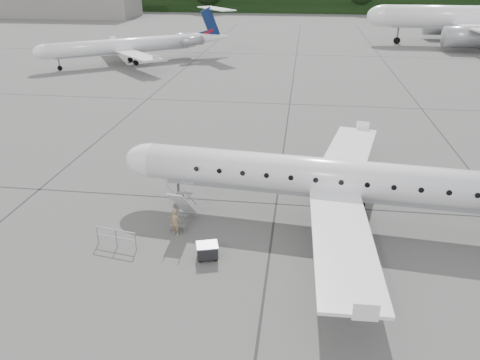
# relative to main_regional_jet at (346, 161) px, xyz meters

# --- Properties ---
(ground) EXTENTS (320.00, 320.00, 0.00)m
(ground) POSITION_rel_main_regional_jet_xyz_m (0.92, -3.45, -3.67)
(ground) COLOR #5A5A58
(ground) RESTS_ON ground
(main_regional_jet) EXTENTS (30.45, 23.26, 7.33)m
(main_regional_jet) POSITION_rel_main_regional_jet_xyz_m (0.00, 0.00, 0.00)
(main_regional_jet) COLOR white
(main_regional_jet) RESTS_ON ground
(airstair) EXTENTS (1.06, 2.32, 2.30)m
(airstair) POSITION_rel_main_regional_jet_xyz_m (-8.72, -1.36, -2.52)
(airstair) COLOR white
(airstair) RESTS_ON ground
(passenger) EXTENTS (0.65, 0.58, 1.49)m
(passenger) POSITION_rel_main_regional_jet_xyz_m (-8.85, -2.63, -2.92)
(passenger) COLOR #967B52
(passenger) RESTS_ON ground
(safety_railing) EXTENTS (2.18, 0.45, 1.00)m
(safety_railing) POSITION_rel_main_regional_jet_xyz_m (-11.51, -4.22, -3.17)
(safety_railing) COLOR #94979C
(safety_railing) RESTS_ON ground
(baggage_cart) EXTENTS (1.18, 1.05, 0.86)m
(baggage_cart) POSITION_rel_main_regional_jet_xyz_m (-6.72, -4.63, -3.24)
(baggage_cart) COLOR black
(baggage_cart) RESTS_ON ground
(bg_narrowbody) EXTENTS (38.02, 27.62, 13.52)m
(bg_narrowbody) POSITION_rel_main_regional_jet_xyz_m (26.09, 67.57, 3.09)
(bg_narrowbody) COLOR white
(bg_narrowbody) RESTS_ON ground
(bg_regional_left) EXTENTS (34.16, 32.60, 7.27)m
(bg_regional_left) POSITION_rel_main_regional_jet_xyz_m (-28.17, 42.77, -0.03)
(bg_regional_left) COLOR white
(bg_regional_left) RESTS_ON ground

